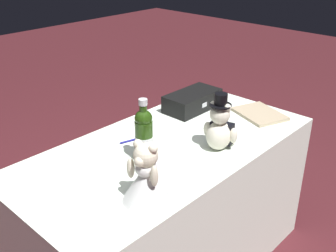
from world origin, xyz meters
name	(u,v)px	position (x,y,z in m)	size (l,w,h in m)	color
reception_table	(168,209)	(0.00, 0.00, 0.38)	(1.51, 0.75, 0.76)	white
teddy_bear_groom	(220,128)	(0.15, -0.19, 0.86)	(0.16, 0.17, 0.27)	silver
teddy_bear_bride	(149,174)	(-0.36, -0.23, 0.87)	(0.23, 0.19, 0.25)	white
champagne_bottle	(144,135)	(-0.17, -0.02, 0.88)	(0.08, 0.08, 0.29)	#23410F
signing_pen	(132,140)	(-0.09, 0.15, 0.77)	(0.15, 0.05, 0.01)	navy
gift_case_black	(192,101)	(0.41, 0.19, 0.81)	(0.33, 0.18, 0.10)	black
guestbook	(259,114)	(0.60, -0.13, 0.77)	(0.20, 0.26, 0.02)	tan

